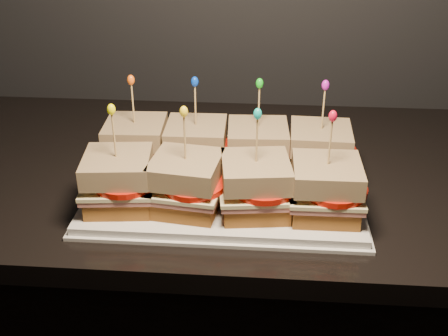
{
  "coord_description": "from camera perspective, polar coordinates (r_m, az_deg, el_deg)",
  "views": [
    {
      "loc": [
        -0.19,
        0.8,
        1.38
      ],
      "look_at": [
        -0.25,
        1.58,
        0.96
      ],
      "focal_mm": 45.0,
      "sensor_mm": 36.0,
      "label": 1
    }
  ],
  "objects": [
    {
      "name": "sandwich_6_tomato",
      "position": [
        0.83,
        4.03,
        -1.88
      ],
      "size": [
        0.1,
        0.1,
        0.01
      ],
      "primitive_type": "cylinder",
      "color": "red",
      "rests_on": "sandwich_6_cheese"
    },
    {
      "name": "sandwich_0_bread_bot",
      "position": [
        0.98,
        -8.78,
        0.84
      ],
      "size": [
        0.1,
        0.1,
        0.03
      ],
      "primitive_type": "cube",
      "rotation": [
        0.0,
        0.0,
        0.04
      ],
      "color": "brown",
      "rests_on": "platter"
    },
    {
      "name": "sandwich_1_pick",
      "position": [
        0.92,
        -2.92,
        6.13
      ],
      "size": [
        0.0,
        0.0,
        0.09
      ],
      "primitive_type": "cylinder",
      "color": "tan",
      "rests_on": "sandwich_1_bread_top"
    },
    {
      "name": "sandwich_5_frill",
      "position": [
        0.79,
        -4.11,
        5.74
      ],
      "size": [
        0.01,
        0.01,
        0.02
      ],
      "primitive_type": "ellipsoid",
      "color": "yellow",
      "rests_on": "sandwich_5_pick"
    },
    {
      "name": "sandwich_4_bread_top",
      "position": [
        0.85,
        -10.8,
        0.16
      ],
      "size": [
        0.11,
        0.11,
        0.03
      ],
      "primitive_type": "cube",
      "rotation": [
        0.0,
        0.0,
        0.1
      ],
      "color": "#522C0B",
      "rests_on": "sandwich_4_tomato"
    },
    {
      "name": "sandwich_7_frill",
      "position": [
        0.79,
        11.0,
        5.2
      ],
      "size": [
        0.01,
        0.01,
        0.02
      ],
      "primitive_type": "ellipsoid",
      "color": "red",
      "rests_on": "sandwich_7_pick"
    },
    {
      "name": "sandwich_6_cheese",
      "position": [
        0.84,
        3.2,
        -2.09
      ],
      "size": [
        0.12,
        0.12,
        0.01
      ],
      "primitive_type": "cube",
      "rotation": [
        0.0,
        0.0,
        0.13
      ],
      "color": "beige",
      "rests_on": "sandwich_6_ham"
    },
    {
      "name": "sandwich_0_ham",
      "position": [
        0.98,
        -8.86,
        1.75
      ],
      "size": [
        0.11,
        0.11,
        0.01
      ],
      "primitive_type": "cube",
      "rotation": [
        0.0,
        0.0,
        0.04
      ],
      "color": "#B46B60",
      "rests_on": "sandwich_0_bread_bot"
    },
    {
      "name": "sandwich_4_cheese",
      "position": [
        0.87,
        -10.63,
        -1.52
      ],
      "size": [
        0.12,
        0.11,
        0.01
      ],
      "primitive_type": "cube",
      "rotation": [
        0.0,
        0.0,
        0.1
      ],
      "color": "beige",
      "rests_on": "sandwich_4_ham"
    },
    {
      "name": "sandwich_4_ham",
      "position": [
        0.87,
        -10.59,
        -1.92
      ],
      "size": [
        0.12,
        0.11,
        0.01
      ],
      "primitive_type": "cube",
      "rotation": [
        0.0,
        0.0,
        0.1
      ],
      "color": "#B46B60",
      "rests_on": "sandwich_4_bread_bot"
    },
    {
      "name": "sandwich_2_bread_top",
      "position": [
        0.94,
        3.47,
        3.29
      ],
      "size": [
        0.1,
        0.1,
        0.03
      ],
      "primitive_type": "cube",
      "rotation": [
        0.0,
        0.0,
        0.05
      ],
      "color": "#522C0B",
      "rests_on": "sandwich_2_tomato"
    },
    {
      "name": "sandwich_6_pick",
      "position": [
        0.8,
        3.35,
        2.56
      ],
      "size": [
        0.0,
        0.0,
        0.09
      ],
      "primitive_type": "cylinder",
      "color": "tan",
      "rests_on": "sandwich_6_bread_top"
    },
    {
      "name": "sandwich_6_bread_bot",
      "position": [
        0.85,
        3.16,
        -3.51
      ],
      "size": [
        0.11,
        0.11,
        0.03
      ],
      "primitive_type": "cube",
      "rotation": [
        0.0,
        0.0,
        0.13
      ],
      "color": "brown",
      "rests_on": "platter"
    },
    {
      "name": "sandwich_3_ham",
      "position": [
        0.96,
        9.62,
        1.1
      ],
      "size": [
        0.11,
        0.11,
        0.01
      ],
      "primitive_type": "cube",
      "rotation": [
        0.0,
        0.0,
        -0.03
      ],
      "color": "#B46B60",
      "rests_on": "sandwich_3_bread_bot"
    },
    {
      "name": "sandwich_3_tomato",
      "position": [
        0.95,
        10.44,
        1.69
      ],
      "size": [
        0.1,
        0.1,
        0.01
      ],
      "primitive_type": "cylinder",
      "color": "red",
      "rests_on": "sandwich_3_cheese"
    },
    {
      "name": "platter_rim",
      "position": [
        0.92,
        0.0,
        -2.85
      ],
      "size": [
        0.45,
        0.28,
        0.01
      ],
      "primitive_type": "cube",
      "color": "silver",
      "rests_on": "granite_slab"
    },
    {
      "name": "sandwich_2_pick",
      "position": [
        0.92,
        3.55,
        5.94
      ],
      "size": [
        0.0,
        0.0,
        0.09
      ],
      "primitive_type": "cylinder",
      "color": "tan",
      "rests_on": "sandwich_2_bread_top"
    },
    {
      "name": "sandwich_3_pick",
      "position": [
        0.92,
        10.03,
        5.67
      ],
      "size": [
        0.0,
        0.0,
        0.09
      ],
      "primitive_type": "cylinder",
      "color": "tan",
      "rests_on": "sandwich_3_bread_top"
    },
    {
      "name": "sandwich_1_bread_bot",
      "position": [
        0.97,
        -2.78,
        0.63
      ],
      "size": [
        0.1,
        0.1,
        0.03
      ],
      "primitive_type": "cube",
      "rotation": [
        0.0,
        0.0,
        0.02
      ],
      "color": "brown",
      "rests_on": "platter"
    },
    {
      "name": "sandwich_6_ham",
      "position": [
        0.84,
        3.19,
        -2.5
      ],
      "size": [
        0.12,
        0.12,
        0.01
      ],
      "primitive_type": "cube",
      "rotation": [
        0.0,
        0.0,
        0.13
      ],
      "color": "#B46B60",
      "rests_on": "sandwich_6_bread_bot"
    },
    {
      "name": "sandwich_5_cheese",
      "position": [
        0.85,
        -3.83,
        -1.81
      ],
      "size": [
        0.12,
        0.12,
        0.01
      ],
      "primitive_type": "cube",
      "rotation": [
        0.0,
        0.0,
        -0.13
      ],
      "color": "beige",
      "rests_on": "sandwich_5_ham"
    },
    {
      "name": "sandwich_0_tomato",
      "position": [
        0.96,
        -8.3,
        2.34
      ],
      "size": [
        0.1,
        0.1,
        0.01
      ],
      "primitive_type": "cylinder",
      "color": "red",
      "rests_on": "sandwich_0_cheese"
    },
    {
      "name": "sandwich_2_cheese",
      "position": [
        0.95,
        3.42,
        1.71
      ],
      "size": [
        0.11,
        0.11,
        0.01
      ],
      "primitive_type": "cube",
      "rotation": [
        0.0,
        0.0,
        0.05
      ],
      "color": "beige",
      "rests_on": "sandwich_2_ham"
    },
    {
      "name": "sandwich_2_frill",
      "position": [
        0.9,
        3.64,
        8.58
      ],
      "size": [
        0.01,
        0.01,
        0.02
      ],
      "primitive_type": "ellipsoid",
      "color": "#15B91B",
      "rests_on": "sandwich_2_pick"
    },
    {
      "name": "sandwich_3_frill",
      "position": [
        0.91,
        10.27,
        8.29
      ],
      "size": [
        0.01,
        0.01,
        0.02
      ],
      "primitive_type": "ellipsoid",
      "color": "#C118BE",
      "rests_on": "sandwich_3_pick"
    },
    {
      "name": "granite_slab",
      "position": [
        1.09,
        -15.17,
        0.02
      ],
      "size": [
        2.62,
        0.63,
        0.04
      ],
      "primitive_type": "cube",
      "color": "black",
      "rests_on": "cabinet"
    },
    {
      "name": "sandwich_3_bread_top",
      "position": [
        0.94,
        9.8,
        3.04
      ],
      "size": [
        0.1,
        0.1,
        0.03
      ],
      "primitive_type": "cube",
      "rotation": [
        0.0,
        0.0,
        -0.03
      ],
      "color": "#522C0B",
      "rests_on": "sandwich_3_tomato"
    },
    {
      "name": "sandwich_4_frill",
      "position": [
        0.81,
        -11.38,
        5.86
      ],
      "size": [
        0.01,
        0.01,
        0.02
      ],
      "primitive_type": "ellipsoid",
      "color": "#FCF003",
      "rests_on": "sandwich_4_pick"
    },
    {
      "name": "sandwich_0_cheese",
      "position": [
        0.97,
        -8.89,
        2.12
      ],
      "size": [
        0.11,
        0.11,
        0.01
      ],
      "primitive_type": "cube",
      "rotation": [
        0.0,
        0.0,
        0.04
      ],
      "color": "beige",
      "rests_on": "sandwich_0_ham"
    },
    {
      "name": "sandwich_2_ham",
      "position": [
        0.95,
        3.4,
        1.34
      ],
      "size": [
        0.11,
        0.11,
        0.01
      ],
      "primitive_type": "cube",
      "rotation": [
        0.0,
        0.0,
        0.05
      ],
      "color": "#B46B60",
      "rests_on": "sandwich_2_bread_bot"
    },
    {
      "name": "sandwich_5_ham",
      "position": [
        0.85,
        -3.81,
        -2.22
      ],
      "size": [
        0.12,
        0.12,
        0.01
      ],
      "primitive_type": "cube",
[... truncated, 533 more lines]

